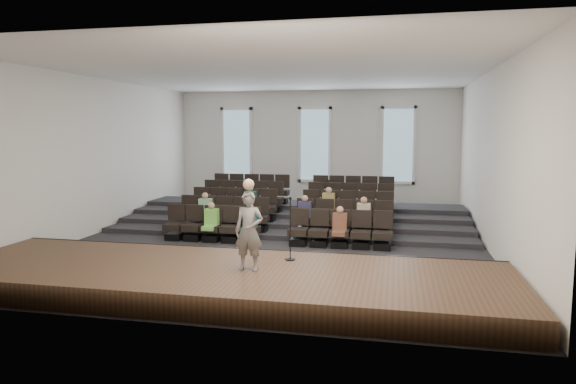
% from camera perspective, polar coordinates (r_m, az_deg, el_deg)
% --- Properties ---
extents(ground, '(14.00, 14.00, 0.00)m').
position_cam_1_polar(ground, '(15.66, -1.06, -5.37)').
color(ground, black).
rests_on(ground, ground).
extents(ceiling, '(12.00, 14.00, 0.02)m').
position_cam_1_polar(ceiling, '(15.39, -1.11, 13.17)').
color(ceiling, white).
rests_on(ceiling, ground).
extents(wall_back, '(12.00, 0.04, 5.00)m').
position_cam_1_polar(wall_back, '(22.21, 3.02, 4.76)').
color(wall_back, silver).
rests_on(wall_back, ground).
extents(wall_front, '(12.00, 0.04, 5.00)m').
position_cam_1_polar(wall_front, '(8.65, -11.64, 1.26)').
color(wall_front, silver).
rests_on(wall_front, ground).
extents(wall_left, '(0.04, 14.00, 5.00)m').
position_cam_1_polar(wall_left, '(17.68, -20.50, 3.78)').
color(wall_left, silver).
rests_on(wall_left, ground).
extents(wall_right, '(0.04, 14.00, 5.00)m').
position_cam_1_polar(wall_right, '(15.15, 21.74, 3.28)').
color(wall_right, silver).
rests_on(wall_right, ground).
extents(stage, '(11.80, 3.60, 0.50)m').
position_cam_1_polar(stage, '(10.84, -7.23, -9.65)').
color(stage, '#4B3120').
rests_on(stage, ground).
extents(stage_lip, '(11.80, 0.06, 0.52)m').
position_cam_1_polar(stage_lip, '(12.46, -4.54, -7.42)').
color(stage_lip, black).
rests_on(stage_lip, ground).
extents(risers, '(11.80, 4.80, 0.60)m').
position_cam_1_polar(risers, '(18.67, 1.13, -2.76)').
color(risers, black).
rests_on(risers, ground).
extents(seating_rows, '(6.80, 4.70, 1.67)m').
position_cam_1_polar(seating_rows, '(17.01, 0.10, -2.05)').
color(seating_rows, black).
rests_on(seating_rows, ground).
extents(windows, '(8.44, 0.10, 3.24)m').
position_cam_1_polar(windows, '(22.14, 2.99, 5.27)').
color(windows, white).
rests_on(windows, wall_back).
extents(audience, '(5.45, 2.64, 1.10)m').
position_cam_1_polar(audience, '(15.81, -0.81, -2.26)').
color(audience, '#7CD053').
rests_on(audience, seating_rows).
extents(speaker, '(0.60, 0.40, 1.61)m').
position_cam_1_polar(speaker, '(10.41, -4.35, -4.33)').
color(speaker, slate).
rests_on(speaker, stage).
extents(mic_stand, '(0.23, 0.23, 1.39)m').
position_cam_1_polar(mic_stand, '(11.25, 0.25, -5.50)').
color(mic_stand, black).
rests_on(mic_stand, stage).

